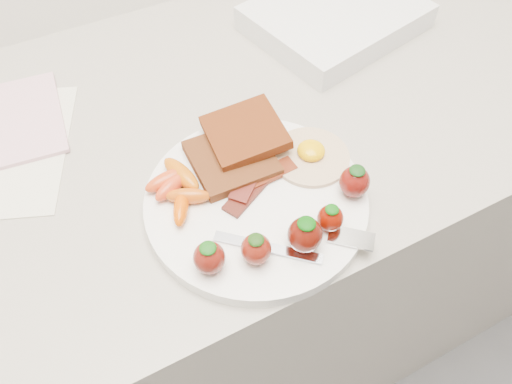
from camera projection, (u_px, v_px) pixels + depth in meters
name	position (u px, v px, depth m)	size (l,w,h in m)	color
counter	(215.00, 274.00, 1.06)	(2.00, 0.60, 0.90)	gray
plate	(256.00, 201.00, 0.61)	(0.27, 0.27, 0.02)	white
toast_lower	(232.00, 159.00, 0.63)	(0.10, 0.10, 0.01)	black
toast_upper	(245.00, 132.00, 0.64)	(0.09, 0.09, 0.01)	#4E2411
fried_egg	(311.00, 155.00, 0.63)	(0.11, 0.11, 0.02)	beige
bacon_strips	(255.00, 179.00, 0.61)	(0.11, 0.09, 0.01)	#310304
baby_carrots	(178.00, 187.00, 0.60)	(0.07, 0.11, 0.02)	red
strawberries	(294.00, 226.00, 0.55)	(0.23, 0.07, 0.05)	#62140C
fork	(306.00, 243.00, 0.56)	(0.17, 0.10, 0.00)	silver
paper_sheet	(1.00, 149.00, 0.67)	(0.18, 0.23, 0.00)	silver
notepad	(19.00, 120.00, 0.70)	(0.12, 0.17, 0.01)	#DAA3B2
appliance	(335.00, 17.00, 0.82)	(0.26, 0.21, 0.04)	white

